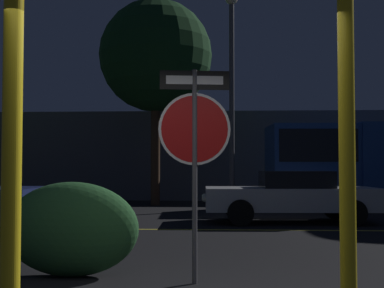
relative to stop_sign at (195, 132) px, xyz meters
The scene contains 10 objects.
road_center_stripe 5.51m from the stop_sign, 90.73° to the left, with size 33.19×0.12×0.01m, color gold.
stop_sign is the anchor object (origin of this frame).
yellow_pole_left 2.62m from the stop_sign, 118.92° to the right, with size 0.15×0.15×2.75m, color yellow.
yellow_pole_right 2.44m from the stop_sign, 59.51° to the right, with size 0.12×0.12×3.44m, color yellow.
hedge_bush_1 1.94m from the stop_sign, 168.20° to the left, with size 1.66×0.72×1.15m, color #285B2D.
passing_car_2 7.20m from the stop_sign, 73.55° to the left, with size 4.22×1.97×1.23m.
delivery_truck 12.36m from the stop_sign, 65.41° to the left, with size 7.05×2.78×2.70m.
street_lamp 11.07m from the stop_sign, 86.34° to the left, with size 0.41×0.41×6.93m.
tree_1 12.96m from the stop_sign, 98.92° to the left, with size 3.94×3.94×7.20m.
building_backdrop 17.11m from the stop_sign, 89.83° to the left, with size 26.03×4.35×3.55m, color #4C4C56.
Camera 1 is at (0.35, -4.44, 1.33)m, focal length 50.00 mm.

